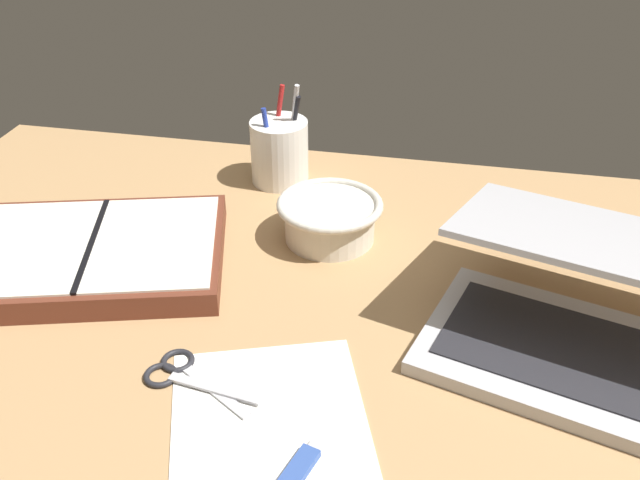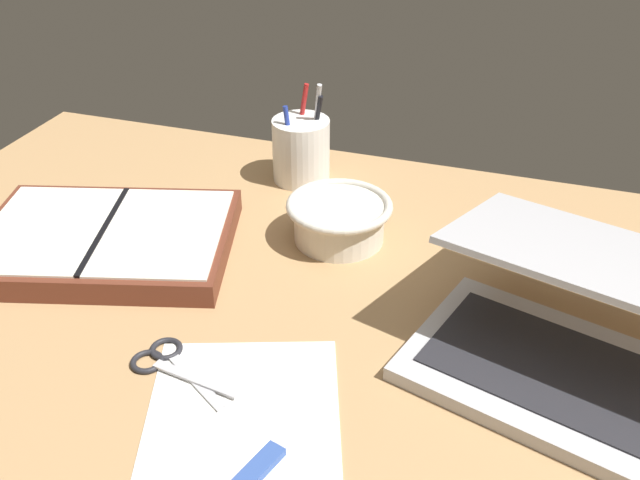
% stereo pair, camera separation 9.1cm
% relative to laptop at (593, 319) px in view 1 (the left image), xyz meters
% --- Properties ---
extents(desk_top, '(1.40, 1.00, 0.02)m').
position_rel_laptop_xyz_m(desk_top, '(-0.32, -0.03, -0.06)').
color(desk_top, tan).
rests_on(desk_top, ground).
extents(laptop, '(0.42, 0.38, 0.14)m').
position_rel_laptop_xyz_m(laptop, '(0.00, 0.00, 0.00)').
color(laptop, '#B7B7BC').
rests_on(laptop, desk_top).
extents(bowl, '(0.15, 0.15, 0.06)m').
position_rel_laptop_xyz_m(bowl, '(-0.34, 0.19, -0.01)').
color(bowl, silver).
rests_on(bowl, desk_top).
extents(pen_cup, '(0.09, 0.09, 0.17)m').
position_rel_laptop_xyz_m(pen_cup, '(-0.46, 0.35, 0.00)').
color(pen_cup, white).
rests_on(pen_cup, desk_top).
extents(planner, '(0.41, 0.34, 0.04)m').
position_rel_laptop_xyz_m(planner, '(-0.65, 0.05, -0.03)').
color(planner, brown).
rests_on(planner, desk_top).
extents(scissors, '(0.14, 0.09, 0.01)m').
position_rel_laptop_xyz_m(scissors, '(-0.45, -0.13, -0.05)').
color(scissors, '#B7B7BC').
rests_on(scissors, desk_top).
extents(paper_sheet_front, '(0.28, 0.32, 0.00)m').
position_rel_laptop_xyz_m(paper_sheet_front, '(-0.33, -0.20, -0.05)').
color(paper_sheet_front, white).
rests_on(paper_sheet_front, desk_top).
extents(usb_drive, '(0.04, 0.07, 0.01)m').
position_rel_laptop_xyz_m(usb_drive, '(-0.29, -0.24, -0.04)').
color(usb_drive, '#33519E').
rests_on(usb_drive, desk_top).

